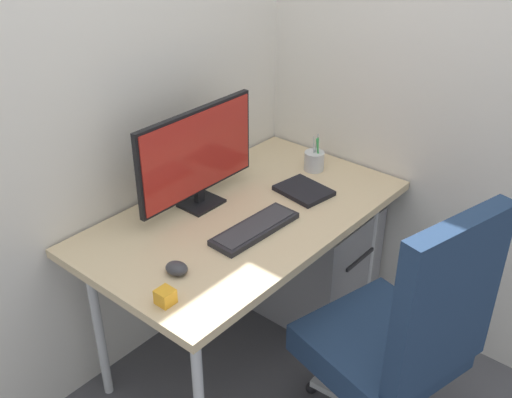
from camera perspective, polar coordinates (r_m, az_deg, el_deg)
name	(u,v)px	position (r m, az deg, el deg)	size (l,w,h in m)	color
ground_plane	(246,349)	(2.86, -0.94, -14.04)	(8.00, 8.00, 0.00)	#4C4C51
wall_back	(163,29)	(2.42, -8.85, 15.67)	(3.02, 0.04, 2.80)	silver
wall_side_right	(404,22)	(2.57, 13.85, 15.98)	(0.04, 2.45, 2.80)	silver
desk	(245,224)	(2.43, -1.07, -2.43)	(1.33, 0.76, 0.74)	#D1B78C
office_chair	(402,335)	(2.19, 13.71, -12.41)	(0.59, 0.61, 1.08)	black
filing_cabinet	(313,259)	(2.92, 5.42, -5.69)	(0.44, 0.51, 0.57)	gray
monitor	(197,155)	(2.37, -5.60, 4.21)	(0.60, 0.13, 0.41)	black
keyboard	(255,228)	(2.28, -0.10, -2.81)	(0.39, 0.14, 0.03)	black
mouse	(177,268)	(2.08, -7.55, -6.54)	(0.07, 0.08, 0.04)	#333338
pen_holder	(314,161)	(2.73, 5.56, 3.66)	(0.09, 0.09, 0.17)	silver
notebook	(304,191)	(2.55, 4.56, 0.81)	(0.17, 0.22, 0.02)	black
desk_clamp_accessory	(165,297)	(1.95, -8.61, -9.16)	(0.05, 0.05, 0.05)	orange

